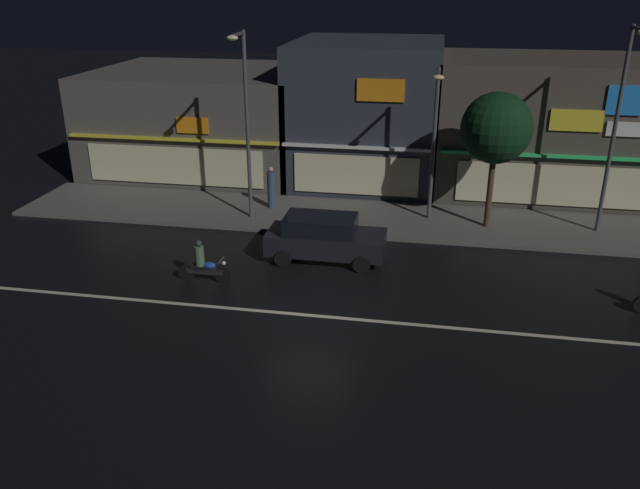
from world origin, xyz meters
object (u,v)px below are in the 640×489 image
streetlamp_east (618,118)px  pedestrian_on_sidewalk (271,189)px  traffic_cone (273,238)px  streetlamp_west (245,113)px  motorcycle_lead (203,265)px  parked_car_near_kerb (325,237)px  streetlamp_mid (434,132)px

streetlamp_east → pedestrian_on_sidewalk: size_ratio=4.25×
pedestrian_on_sidewalk → traffic_cone: 4.06m
streetlamp_west → motorcycle_lead: (0.06, -5.91, -3.97)m
pedestrian_on_sidewalk → motorcycle_lead: size_ratio=0.98×
parked_car_near_kerb → motorcycle_lead: bearing=34.5°
streetlamp_east → traffic_cone: streetlamp_east is taller
streetlamp_east → traffic_cone: (-12.63, -3.29, -4.49)m
streetlamp_east → traffic_cone: 13.80m
streetlamp_mid → pedestrian_on_sidewalk: size_ratio=3.34×
motorcycle_lead → streetlamp_east: bearing=22.6°
streetlamp_east → streetlamp_mid: bearing=178.0°
streetlamp_east → pedestrian_on_sidewalk: streetlamp_east is taller
streetlamp_west → traffic_cone: 5.18m
streetlamp_east → motorcycle_lead: streetlamp_east is taller
streetlamp_east → parked_car_near_kerb: (-10.42, -4.26, -3.89)m
streetlamp_west → streetlamp_east: (14.22, 0.92, 0.17)m
streetlamp_mid → parked_car_near_kerb: size_ratio=1.45×
motorcycle_lead → traffic_cone: size_ratio=3.45×
pedestrian_on_sidewalk → streetlamp_west: bearing=-111.8°
pedestrian_on_sidewalk → parked_car_near_kerb: size_ratio=0.43×
streetlamp_west → traffic_cone: streetlamp_west is taller
streetlamp_west → streetlamp_east: bearing=3.7°
motorcycle_lead → traffic_cone: bearing=63.6°
streetlamp_west → parked_car_near_kerb: size_ratio=1.77×
streetlamp_west → streetlamp_east: 14.25m
traffic_cone → streetlamp_west: bearing=123.9°
parked_car_near_kerb → traffic_cone: (-2.21, 0.97, -0.59)m
streetlamp_mid → traffic_cone: bearing=-149.1°
streetlamp_mid → pedestrian_on_sidewalk: streetlamp_mid is taller
parked_car_near_kerb → motorcycle_lead: 4.54m
motorcycle_lead → streetlamp_west: bearing=87.5°
streetlamp_east → parked_car_near_kerb: streetlamp_east is taller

